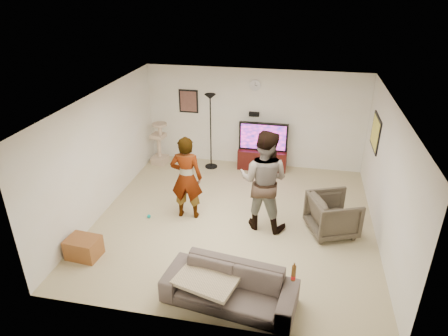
% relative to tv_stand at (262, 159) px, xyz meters
% --- Properties ---
extents(floor, '(5.50, 5.50, 0.02)m').
position_rel_tv_stand_xyz_m(floor, '(-0.27, -2.50, -0.27)').
color(floor, '#C4B491').
rests_on(floor, ground).
extents(ceiling, '(5.50, 5.50, 0.02)m').
position_rel_tv_stand_xyz_m(ceiling, '(-0.27, -2.50, 2.25)').
color(ceiling, white).
rests_on(ceiling, wall_back).
extents(wall_back, '(5.50, 0.04, 2.50)m').
position_rel_tv_stand_xyz_m(wall_back, '(-0.27, 0.25, 0.99)').
color(wall_back, '#EDE5CB').
rests_on(wall_back, floor).
extents(wall_front, '(5.50, 0.04, 2.50)m').
position_rel_tv_stand_xyz_m(wall_front, '(-0.27, -5.25, 0.99)').
color(wall_front, '#EDE5CB').
rests_on(wall_front, floor).
extents(wall_left, '(0.04, 5.50, 2.50)m').
position_rel_tv_stand_xyz_m(wall_left, '(-3.02, -2.50, 0.99)').
color(wall_left, '#EDE5CB').
rests_on(wall_left, floor).
extents(wall_right, '(0.04, 5.50, 2.50)m').
position_rel_tv_stand_xyz_m(wall_right, '(2.48, -2.50, 0.99)').
color(wall_right, '#EDE5CB').
rests_on(wall_right, floor).
extents(wall_clock, '(0.26, 0.04, 0.26)m').
position_rel_tv_stand_xyz_m(wall_clock, '(-0.27, 0.22, 1.84)').
color(wall_clock, white).
rests_on(wall_clock, wall_back).
extents(wall_speaker, '(0.25, 0.10, 0.10)m').
position_rel_tv_stand_xyz_m(wall_speaker, '(-0.27, 0.19, 1.12)').
color(wall_speaker, black).
rests_on(wall_speaker, wall_back).
extents(picture_back, '(0.42, 0.03, 0.52)m').
position_rel_tv_stand_xyz_m(picture_back, '(-1.97, 0.23, 1.34)').
color(picture_back, brown).
rests_on(picture_back, wall_back).
extents(picture_right, '(0.03, 0.78, 0.62)m').
position_rel_tv_stand_xyz_m(picture_right, '(2.46, -0.90, 1.24)').
color(picture_right, '#E7DA4A').
rests_on(picture_right, wall_right).
extents(tv_stand, '(1.23, 0.45, 0.51)m').
position_rel_tv_stand_xyz_m(tv_stand, '(0.00, 0.00, 0.00)').
color(tv_stand, '#340D0A').
rests_on(tv_stand, floor).
extents(console_box, '(0.40, 0.30, 0.07)m').
position_rel_tv_stand_xyz_m(console_box, '(-0.05, -0.40, -0.22)').
color(console_box, '#ADAEB7').
rests_on(console_box, floor).
extents(tv, '(1.22, 0.08, 0.72)m').
position_rel_tv_stand_xyz_m(tv, '(0.00, 0.00, 0.62)').
color(tv, black).
rests_on(tv, tv_stand).
extents(tv_screen, '(1.12, 0.01, 0.64)m').
position_rel_tv_stand_xyz_m(tv_screen, '(0.00, -0.04, 0.62)').
color(tv_screen, '#FC2899').
rests_on(tv_screen, tv).
extents(floor_lamp, '(0.32, 0.32, 1.93)m').
position_rel_tv_stand_xyz_m(floor_lamp, '(-1.31, -0.19, 0.71)').
color(floor_lamp, black).
rests_on(floor_lamp, floor).
extents(cat_tree, '(0.41, 0.41, 1.14)m').
position_rel_tv_stand_xyz_m(cat_tree, '(-2.68, -0.24, 0.32)').
color(cat_tree, tan).
rests_on(cat_tree, floor).
extents(person_left, '(0.67, 0.46, 1.75)m').
position_rel_tv_stand_xyz_m(person_left, '(-1.25, -2.55, 0.62)').
color(person_left, '#B1B1B1').
rests_on(person_left, floor).
extents(person_right, '(1.10, 0.93, 2.01)m').
position_rel_tv_stand_xyz_m(person_right, '(0.29, -2.60, 0.75)').
color(person_right, '#3A3F8E').
rests_on(person_right, floor).
extents(sofa, '(2.09, 1.05, 0.58)m').
position_rel_tv_stand_xyz_m(sofa, '(0.04, -4.76, 0.04)').
color(sofa, '#4F4440').
rests_on(sofa, floor).
extents(throw_blanket, '(1.05, 0.91, 0.06)m').
position_rel_tv_stand_xyz_m(throw_blanket, '(-0.29, -4.76, 0.14)').
color(throw_blanket, '#C6B28C').
rests_on(throw_blanket, sofa).
extents(beer_bottle, '(0.06, 0.06, 0.25)m').
position_rel_tv_stand_xyz_m(beer_bottle, '(0.96, -4.76, 0.45)').
color(beer_bottle, '#583614').
rests_on(beer_bottle, sofa).
extents(armchair, '(1.10, 1.09, 0.78)m').
position_rel_tv_stand_xyz_m(armchair, '(1.63, -2.57, 0.13)').
color(armchair, '#413A2F').
rests_on(armchair, floor).
extents(side_table, '(0.59, 0.46, 0.37)m').
position_rel_tv_stand_xyz_m(side_table, '(-2.67, -4.20, -0.07)').
color(side_table, brown).
rests_on(side_table, floor).
extents(toy_ball, '(0.07, 0.07, 0.07)m').
position_rel_tv_stand_xyz_m(toy_ball, '(-2.01, -2.80, -0.22)').
color(toy_ball, '#06A7A2').
rests_on(toy_ball, floor).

